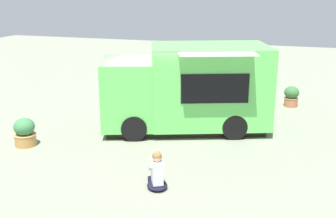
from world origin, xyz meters
TOP-DOWN VIEW (x-y plane):
  - ground_plane at (0.00, 0.00)m, footprint 40.00×40.00m
  - food_truck at (0.23, -1.02)m, footprint 3.67×5.28m
  - person_customer at (-3.76, -1.40)m, footprint 0.79×0.63m
  - planter_flowering_near at (-2.49, 2.83)m, footprint 0.59×0.59m
  - planter_flowering_far at (3.72, -3.94)m, footprint 0.52×0.52m

SIDE VIEW (x-z plane):
  - ground_plane at x=0.00m, z-range 0.00..0.00m
  - person_customer at x=-3.76m, z-range -0.10..0.75m
  - planter_flowering_near at x=-2.49m, z-range -0.01..0.77m
  - planter_flowering_far at x=3.72m, z-range 0.02..0.76m
  - food_truck at x=0.23m, z-range -0.04..2.49m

